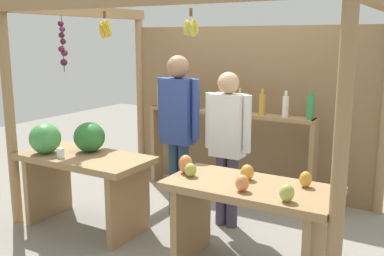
# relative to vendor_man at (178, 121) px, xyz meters

# --- Properties ---
(ground_plane) EXTENTS (12.00, 12.00, 0.00)m
(ground_plane) POSITION_rel_vendor_man_xyz_m (0.23, 0.09, -1.01)
(ground_plane) COLOR gray
(ground_plane) RESTS_ON ground
(market_stall) EXTENTS (3.26, 2.22, 2.20)m
(market_stall) POSITION_rel_vendor_man_xyz_m (0.23, 0.57, 0.29)
(market_stall) COLOR #99754C
(market_stall) RESTS_ON ground
(fruit_counter_left) EXTENTS (1.32, 0.67, 1.04)m
(fruit_counter_left) POSITION_rel_vendor_man_xyz_m (-0.71, -0.70, -0.35)
(fruit_counter_left) COLOR #99754C
(fruit_counter_left) RESTS_ON ground
(fruit_counter_right) EXTENTS (1.33, 0.64, 0.89)m
(fruit_counter_right) POSITION_rel_vendor_man_xyz_m (1.09, -0.71, -0.46)
(fruit_counter_right) COLOR #99754C
(fruit_counter_right) RESTS_ON ground
(bottle_shelf_unit) EXTENTS (2.09, 0.22, 1.34)m
(bottle_shelf_unit) POSITION_rel_vendor_man_xyz_m (0.13, 0.88, -0.20)
(bottle_shelf_unit) COLOR #99754C
(bottle_shelf_unit) RESTS_ON ground
(vendor_man) EXTENTS (0.48, 0.23, 1.68)m
(vendor_man) POSITION_rel_vendor_man_xyz_m (0.00, 0.00, 0.00)
(vendor_man) COLOR #284257
(vendor_man) RESTS_ON ground
(vendor_woman) EXTENTS (0.48, 0.21, 1.53)m
(vendor_woman) POSITION_rel_vendor_man_xyz_m (0.54, 0.03, -0.10)
(vendor_woman) COLOR #423951
(vendor_woman) RESTS_ON ground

